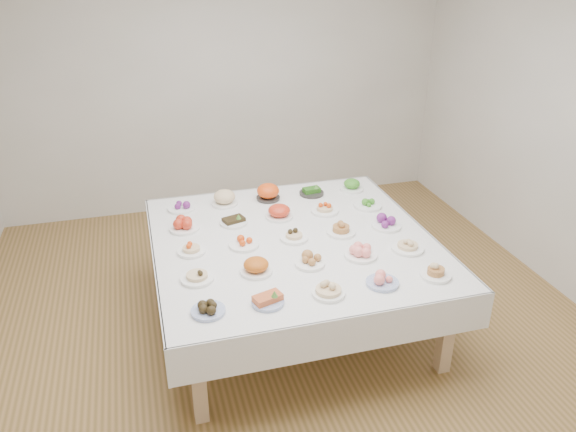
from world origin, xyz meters
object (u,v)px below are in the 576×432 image
object	(u,v)px
dish_12	(294,234)
dish_24	(352,184)
display_table	(293,247)
dish_0	(208,307)

from	to	relation	value
dish_12	dish_24	bearing A→B (deg)	45.00
display_table	dish_24	size ratio (longest dim) A/B	9.75
display_table	dish_0	xyz separation A→B (m)	(-0.77, -0.77, 0.11)
dish_24	dish_0	bearing A→B (deg)	-135.08
dish_0	dish_12	bearing A→B (deg)	44.84
display_table	dish_24	bearing A→B (deg)	44.72
dish_0	dish_12	size ratio (longest dim) A/B	0.99
dish_0	dish_12	distance (m)	1.09
display_table	dish_12	bearing A→B (deg)	-24.49
display_table	dish_0	bearing A→B (deg)	-134.88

